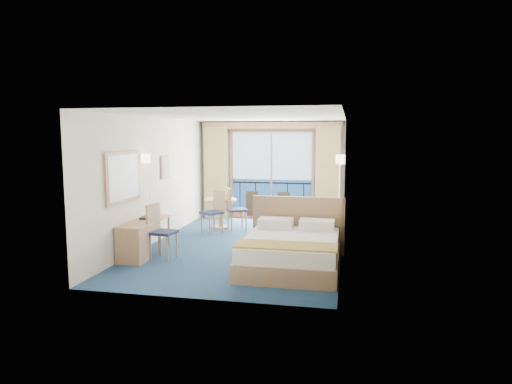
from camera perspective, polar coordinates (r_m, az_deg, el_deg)
The scene contains 22 objects.
floor at distance 9.74m, azimuth -1.29°, elevation -6.66°, with size 6.50×6.50×0.00m, color navy.
room_walls at distance 9.47m, azimuth -1.32°, elevation 3.84°, with size 4.04×6.54×2.72m.
balcony_door at distance 12.67m, azimuth 1.91°, elevation 1.79°, with size 2.36×0.03×2.52m.
curtain_left at distance 12.86m, azimuth -4.99°, elevation 2.44°, with size 0.65×0.22×2.55m, color tan.
curtain_right at distance 12.34m, azimuth 8.95°, elevation 2.18°, with size 0.65×0.22×2.55m, color tan.
pelmet at distance 12.50m, azimuth 1.88°, elevation 8.32°, with size 3.80×0.25×0.18m, color tan.
mirror at distance 8.76m, azimuth -16.25°, elevation 1.80°, with size 0.05×1.25×0.95m.
wall_print at distance 10.52m, azimuth -11.30°, elevation 3.06°, with size 0.04×0.42×0.52m.
sconce_left at distance 9.53m, azimuth -13.62°, elevation 4.10°, with size 0.18×0.18×0.18m, color #FCEAB1.
sconce_right at distance 9.08m, azimuth 10.51°, elevation 4.04°, with size 0.18×0.18×0.18m, color #FCEAB1.
bed at distance 8.08m, azimuth 4.47°, elevation -7.25°, with size 1.80×2.14×1.13m.
nightstand at distance 9.34m, azimuth 9.39°, elevation -5.82°, with size 0.37×0.35×0.48m, color #9E7154.
phone at distance 9.26m, azimuth 9.13°, elevation -4.12°, with size 0.20×0.16×0.09m, color white.
armchair at distance 10.88m, azimuth 7.55°, elevation -3.37°, with size 0.75×0.77×0.70m, color #4F5360.
floor_lamp at distance 11.85m, azimuth 10.43°, elevation 2.05°, with size 0.24×0.24×1.71m.
desk at distance 8.77m, azimuth -14.89°, elevation -5.91°, with size 0.50×1.46×0.68m.
desk_chair at distance 8.84m, azimuth -12.03°, elevation -4.36°, with size 0.51×0.50×1.03m.
folder at distance 9.24m, azimuth -13.21°, elevation -3.17°, with size 0.33×0.25×0.03m, color black.
desk_lamp at distance 9.50m, azimuth -13.11°, elevation -0.85°, with size 0.12×0.12×0.47m.
round_table at distance 11.48m, azimuth -4.49°, elevation -1.73°, with size 0.82×0.82×0.74m.
table_chair_a at distance 11.17m, azimuth -2.85°, elevation -1.80°, with size 0.62×0.61×1.04m.
table_chair_b at distance 10.93m, azimuth -5.15°, elevation -2.09°, with size 0.62×0.62×1.02m.
Camera 1 is at (2.12, -9.21, 2.32)m, focal length 32.00 mm.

